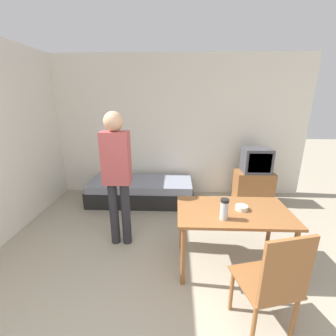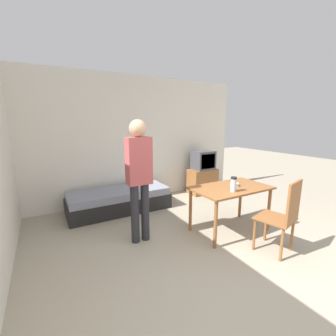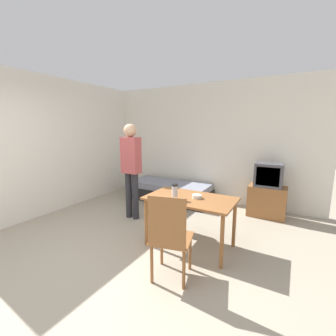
% 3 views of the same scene
% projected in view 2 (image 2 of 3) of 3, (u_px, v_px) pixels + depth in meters
% --- Properties ---
extents(ground_plane, '(20.00, 20.00, 0.00)m').
position_uv_depth(ground_plane, '(260.00, 301.00, 2.22)').
color(ground_plane, '#9E937F').
extents(wall_back, '(5.37, 0.06, 2.70)m').
position_uv_depth(wall_back, '(132.00, 140.00, 4.91)').
color(wall_back, silver).
rests_on(wall_back, ground_plane).
extents(daybed, '(1.96, 0.80, 0.43)m').
position_uv_depth(daybed, '(119.00, 200.00, 4.47)').
color(daybed, black).
rests_on(daybed, ground_plane).
extents(tv, '(0.68, 0.40, 1.05)m').
position_uv_depth(tv, '(203.00, 174.00, 5.49)').
color(tv, brown).
rests_on(tv, ground_plane).
extents(dining_table, '(1.24, 0.72, 0.73)m').
position_uv_depth(dining_table, '(231.00, 192.00, 3.55)').
color(dining_table, brown).
rests_on(dining_table, ground_plane).
extents(wooden_chair, '(0.53, 0.53, 1.02)m').
position_uv_depth(wooden_chair, '(284.00, 214.00, 2.92)').
color(wooden_chair, brown).
rests_on(wooden_chair, ground_plane).
extents(person_standing, '(0.34, 0.24, 1.78)m').
position_uv_depth(person_standing, '(139.00, 172.00, 3.15)').
color(person_standing, '#28282D').
rests_on(person_standing, ground_plane).
extents(thermos_flask, '(0.09, 0.09, 0.22)m').
position_uv_depth(thermos_flask, '(234.00, 183.00, 3.28)').
color(thermos_flask, '#B7B7BC').
rests_on(thermos_flask, dining_table).
extents(mate_bowl, '(0.14, 0.14, 0.05)m').
position_uv_depth(mate_bowl, '(235.00, 184.00, 3.59)').
color(mate_bowl, beige).
rests_on(mate_bowl, dining_table).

